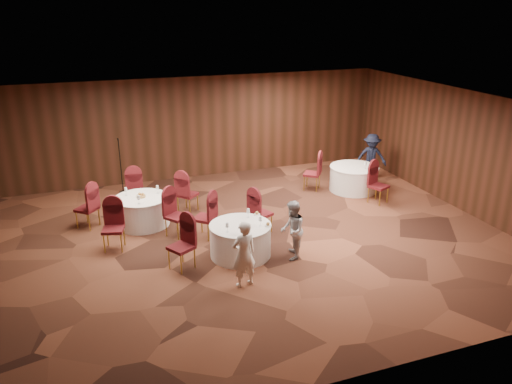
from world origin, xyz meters
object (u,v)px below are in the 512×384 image
object	(u,v)px
table_left	(142,211)
woman_a	(244,254)
table_main	(240,240)
table_right	(354,178)
woman_b	(292,230)
man_c	(371,157)
mic_stand	(122,177)

from	to	relation	value
table_left	woman_a	world-z (taller)	woman_a
table_main	table_right	world-z (taller)	same
table_left	woman_b	xyz separation A→B (m)	(2.85, -2.91, 0.29)
table_right	man_c	world-z (taller)	man_c
table_left	table_right	size ratio (longest dim) A/B	0.94
table_main	mic_stand	bearing A→B (deg)	112.53
table_main	table_right	distance (m)	5.31
woman_b	man_c	distance (m)	6.02
table_right	woman_b	world-z (taller)	woman_b
table_main	woman_b	size ratio (longest dim) A/B	1.03
table_left	woman_b	world-z (taller)	woman_b
mic_stand	woman_b	size ratio (longest dim) A/B	1.24
table_main	mic_stand	xyz separation A→B (m)	(-2.07, 4.98, 0.11)
table_right	man_c	distance (m)	1.29
table_main	woman_a	distance (m)	1.32
table_main	woman_a	xyz separation A→B (m)	(-0.33, -1.24, 0.32)
table_left	man_c	distance (m)	7.42
table_left	table_right	distance (m)	6.32
table_main	table_right	size ratio (longest dim) A/B	0.95
table_left	man_c	xyz separation A→B (m)	(7.33, 1.11, 0.36)
mic_stand	woman_b	bearing A→B (deg)	-60.48
man_c	table_left	bearing A→B (deg)	-144.82
woman_b	man_c	xyz separation A→B (m)	(4.48, 4.02, 0.08)
table_left	mic_stand	xyz separation A→B (m)	(-0.25, 2.56, 0.11)
woman_b	table_main	bearing A→B (deg)	-91.52
table_left	table_right	xyz separation A→B (m)	(6.31, 0.41, -0.00)
table_right	table_left	bearing A→B (deg)	-176.32
table_right	mic_stand	size ratio (longest dim) A/B	0.88
table_left	mic_stand	bearing A→B (deg)	95.51
table_left	man_c	size ratio (longest dim) A/B	0.92
mic_stand	woman_a	xyz separation A→B (m)	(1.74, -6.22, 0.21)
table_left	table_main	bearing A→B (deg)	-53.10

